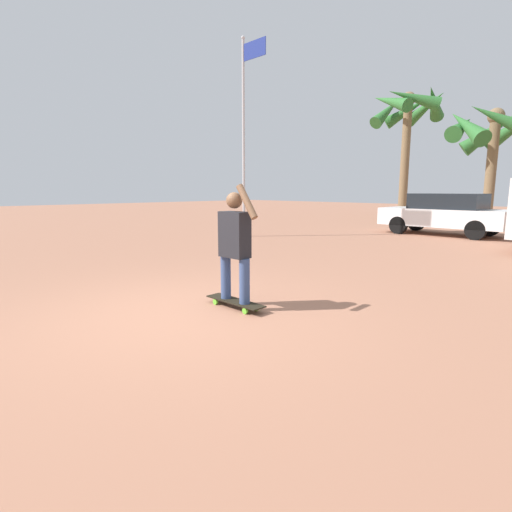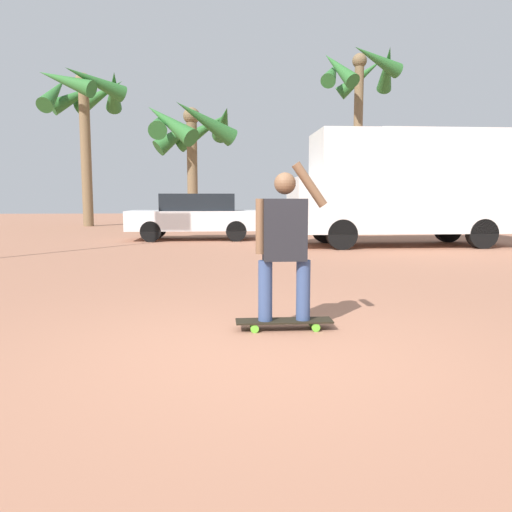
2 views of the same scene
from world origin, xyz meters
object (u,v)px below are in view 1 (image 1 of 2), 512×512
object	(u,v)px
skateboard	(235,302)
palm_tree_far_left	(409,113)
person_skateboarder	(235,241)
palm_tree_center_background	(494,129)
parked_car_white	(445,213)
flagpole	(245,125)

from	to	relation	value
skateboard	palm_tree_far_left	size ratio (longest dim) A/B	0.13
person_skateboarder	palm_tree_center_background	bearing A→B (deg)	95.92
skateboard	parked_car_white	world-z (taller)	parked_car_white
skateboard	palm_tree_center_background	bearing A→B (deg)	95.92
person_skateboarder	flagpole	bearing A→B (deg)	135.67
skateboard	palm_tree_far_left	distance (m)	21.29
skateboard	parked_car_white	size ratio (longest dim) A/B	0.23
skateboard	flagpole	world-z (taller)	flagpole
parked_car_white	palm_tree_center_background	bearing A→B (deg)	94.01
palm_tree_center_background	palm_tree_far_left	xyz separation A→B (m)	(-4.93, 1.81, 1.57)
person_skateboarder	parked_car_white	world-z (taller)	person_skateboarder
person_skateboarder	skateboard	bearing A→B (deg)	0.00
parked_car_white	palm_tree_far_left	size ratio (longest dim) A/B	0.57
parked_car_white	palm_tree_center_background	world-z (taller)	palm_tree_center_background
skateboard	flagpole	distance (m)	9.05
parked_car_white	palm_tree_center_background	xyz separation A→B (m)	(-0.45, 6.41, 3.57)
flagpole	skateboard	bearing A→B (deg)	-44.33
person_skateboarder	palm_tree_center_background	world-z (taller)	palm_tree_center_background
person_skateboarder	parked_car_white	bearing A→B (deg)	97.01
parked_car_white	person_skateboarder	bearing A→B (deg)	-82.99
person_skateboarder	palm_tree_far_left	bearing A→B (deg)	109.23
parked_car_white	flagpole	world-z (taller)	flagpole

